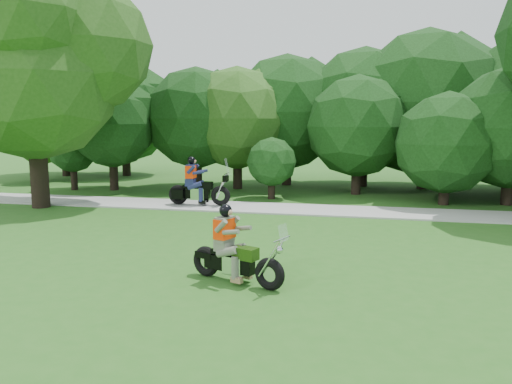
# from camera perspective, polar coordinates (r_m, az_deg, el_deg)

# --- Properties ---
(ground) EXTENTS (100.00, 100.00, 0.00)m
(ground) POSITION_cam_1_polar(r_m,az_deg,el_deg) (11.15, 2.60, -9.57)
(ground) COLOR #275E1B
(ground) RESTS_ON ground
(walkway) EXTENTS (60.00, 2.20, 0.06)m
(walkway) POSITION_cam_1_polar(r_m,az_deg,el_deg) (18.85, 6.68, -2.05)
(walkway) COLOR #9A9A95
(walkway) RESTS_ON ground
(tree_line) EXTENTS (39.26, 11.71, 7.71)m
(tree_line) POSITION_cam_1_polar(r_m,az_deg,el_deg) (24.92, 13.97, 8.59)
(tree_line) COLOR black
(tree_line) RESTS_ON ground
(big_tree_west) EXTENTS (8.64, 6.56, 9.96)m
(big_tree_west) POSITION_cam_1_polar(r_m,az_deg,el_deg) (21.35, -23.77, 13.97)
(big_tree_west) COLOR black
(big_tree_west) RESTS_ON ground
(chopper_motorcycle) EXTENTS (2.26, 1.20, 1.66)m
(chopper_motorcycle) POSITION_cam_1_polar(r_m,az_deg,el_deg) (10.59, -2.73, -7.07)
(chopper_motorcycle) COLOR black
(chopper_motorcycle) RESTS_ON ground
(touring_motorcycle) EXTENTS (2.51, 0.75, 1.91)m
(touring_motorcycle) POSITION_cam_1_polar(r_m,az_deg,el_deg) (19.67, -6.96, 0.52)
(touring_motorcycle) COLOR black
(touring_motorcycle) RESTS_ON walkway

